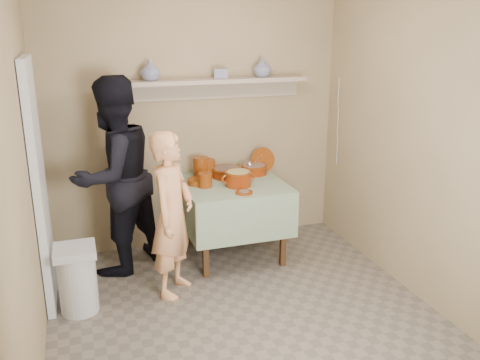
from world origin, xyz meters
name	(u,v)px	position (x,y,z in m)	size (l,w,h in m)	color
ground	(252,327)	(0.00, 0.00, 0.00)	(3.50, 3.50, 0.00)	#726759
tile_panel	(40,186)	(-1.46, 0.95, 1.00)	(0.06, 0.70, 2.00)	silver
plate_stack_a	(201,167)	(0.00, 1.53, 0.87)	(0.16, 0.16, 0.21)	#6C2B0B
plate_stack_b	(208,168)	(0.07, 1.54, 0.85)	(0.15, 0.15, 0.18)	#6C2B0B
bowl_stack	(205,180)	(-0.04, 1.22, 0.83)	(0.13, 0.13, 0.13)	#6C2B0B
empty_bowl	(197,181)	(-0.09, 1.33, 0.79)	(0.19, 0.19, 0.05)	#6C2B0B
propped_lid	(263,160)	(0.67, 1.56, 0.88)	(0.25, 0.25, 0.02)	#6C2B0B
vase_right	(262,67)	(0.67, 1.62, 1.81)	(0.18, 0.18, 0.19)	navy
vase_left	(150,70)	(-0.44, 1.63, 1.82)	(0.18, 0.18, 0.19)	navy
ceramic_box	(221,74)	(0.24, 1.61, 1.77)	(0.13, 0.09, 0.09)	navy
person_cook	(172,215)	(-0.45, 0.74, 0.71)	(0.52, 0.34, 1.42)	#F6A56A
person_helper	(114,177)	(-0.85, 1.34, 0.90)	(0.88, 0.69, 1.81)	black
room_shell	(254,120)	(0.00, 0.00, 1.61)	(3.04, 3.54, 2.62)	tan
serving_table	(233,194)	(0.25, 1.28, 0.64)	(0.97, 0.97, 0.76)	#4C2D16
cazuela_meat_a	(226,172)	(0.24, 1.46, 0.82)	(0.30, 0.30, 0.10)	#6C1A02
cazuela_meat_b	(254,168)	(0.54, 1.48, 0.82)	(0.28, 0.28, 0.10)	#6C1A02
ladle	(250,164)	(0.50, 1.48, 0.87)	(0.08, 0.26, 0.19)	silver
cazuela_rice	(238,177)	(0.27, 1.16, 0.85)	(0.33, 0.25, 0.14)	#6C1A02
front_plate	(244,192)	(0.25, 0.93, 0.77)	(0.16, 0.16, 0.03)	#6C2B0B
wall_shelf	(216,83)	(0.20, 1.65, 1.67)	(1.80, 0.25, 0.21)	tan
trash_bin	(77,279)	(-1.24, 0.66, 0.28)	(0.32, 0.32, 0.56)	silver
electrical_cord	(338,121)	(1.47, 1.48, 1.25)	(0.01, 0.05, 0.90)	silver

